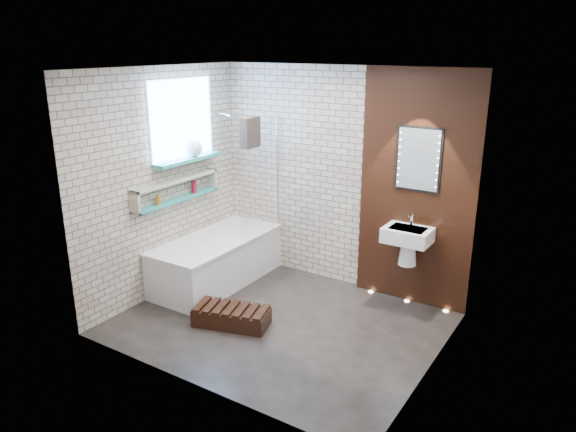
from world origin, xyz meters
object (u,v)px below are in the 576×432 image
Objects in this scene: walnut_step at (232,317)px; bath_screen at (260,178)px; washbasin at (408,240)px; bathtub at (217,260)px; led_mirror at (418,159)px.

bath_screen is at bearing 110.87° from walnut_step.
bathtub is at bearing -163.99° from washbasin.
led_mirror is (2.17, 0.78, 1.36)m from bathtub.
led_mirror is at bearing 90.00° from washbasin.
bath_screen is 1.89m from led_mirror.
bath_screen reaches higher than bathtub.
bathtub is 2.68m from led_mirror.
bath_screen is 1.75m from walnut_step.
bathtub is 2.32m from washbasin.
bath_screen reaches higher than walnut_step.
bathtub is 2.49× the size of led_mirror.
bathtub reaches higher than walnut_step.
bathtub is 1.14m from bath_screen.
led_mirror reaches higher than washbasin.
led_mirror is (0.00, 0.16, 0.86)m from washbasin.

